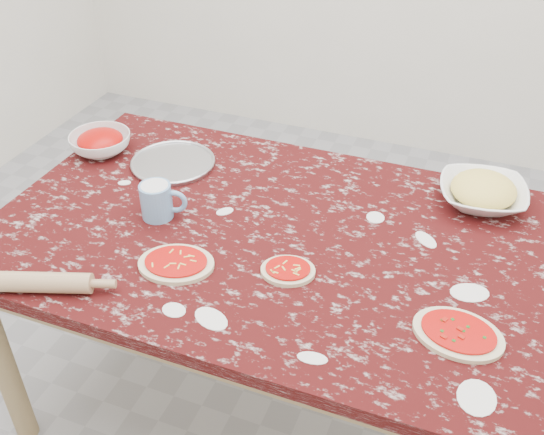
{
  "coord_description": "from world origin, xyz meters",
  "views": [
    {
      "loc": [
        0.52,
        -1.32,
        1.82
      ],
      "look_at": [
        0.0,
        0.0,
        0.8
      ],
      "focal_mm": 41.3,
      "sensor_mm": 36.0,
      "label": 1
    }
  ],
  "objects_px": {
    "sauce_bowl": "(101,143)",
    "flour_mug": "(158,200)",
    "rolling_pin": "(39,282)",
    "worktable": "(272,254)",
    "pizza_tray": "(173,163)",
    "cheese_bowl": "(482,195)"
  },
  "relations": [
    {
      "from": "flour_mug",
      "to": "sauce_bowl",
      "type": "bearing_deg",
      "value": 144.95
    },
    {
      "from": "pizza_tray",
      "to": "cheese_bowl",
      "type": "bearing_deg",
      "value": 8.04
    },
    {
      "from": "flour_mug",
      "to": "rolling_pin",
      "type": "bearing_deg",
      "value": -106.75
    },
    {
      "from": "pizza_tray",
      "to": "sauce_bowl",
      "type": "bearing_deg",
      "value": -177.82
    },
    {
      "from": "pizza_tray",
      "to": "worktable",
      "type": "bearing_deg",
      "value": -27.07
    },
    {
      "from": "pizza_tray",
      "to": "flour_mug",
      "type": "distance_m",
      "value": 0.3
    },
    {
      "from": "sauce_bowl",
      "to": "worktable",
      "type": "bearing_deg",
      "value": -16.8
    },
    {
      "from": "sauce_bowl",
      "to": "flour_mug",
      "type": "height_order",
      "value": "flour_mug"
    },
    {
      "from": "worktable",
      "to": "pizza_tray",
      "type": "xyz_separation_m",
      "value": [
        -0.44,
        0.23,
        0.09
      ]
    },
    {
      "from": "cheese_bowl",
      "to": "pizza_tray",
      "type": "bearing_deg",
      "value": -171.96
    },
    {
      "from": "sauce_bowl",
      "to": "cheese_bowl",
      "type": "bearing_deg",
      "value": 6.78
    },
    {
      "from": "pizza_tray",
      "to": "cheese_bowl",
      "type": "distance_m",
      "value": 0.99
    },
    {
      "from": "sauce_bowl",
      "to": "flour_mug",
      "type": "relative_size",
      "value": 1.53
    },
    {
      "from": "worktable",
      "to": "flour_mug",
      "type": "distance_m",
      "value": 0.37
    },
    {
      "from": "pizza_tray",
      "to": "cheese_bowl",
      "type": "xyz_separation_m",
      "value": [
        0.98,
        0.14,
        0.03
      ]
    },
    {
      "from": "flour_mug",
      "to": "rolling_pin",
      "type": "relative_size",
      "value": 0.51
    },
    {
      "from": "sauce_bowl",
      "to": "cheese_bowl",
      "type": "distance_m",
      "value": 1.26
    },
    {
      "from": "cheese_bowl",
      "to": "rolling_pin",
      "type": "relative_size",
      "value": 0.97
    },
    {
      "from": "worktable",
      "to": "flour_mug",
      "type": "bearing_deg",
      "value": -171.78
    },
    {
      "from": "flour_mug",
      "to": "rolling_pin",
      "type": "xyz_separation_m",
      "value": [
        -0.12,
        -0.39,
        -0.03
      ]
    },
    {
      "from": "pizza_tray",
      "to": "sauce_bowl",
      "type": "distance_m",
      "value": 0.27
    },
    {
      "from": "cheese_bowl",
      "to": "flour_mug",
      "type": "bearing_deg",
      "value": -154.74
    }
  ]
}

